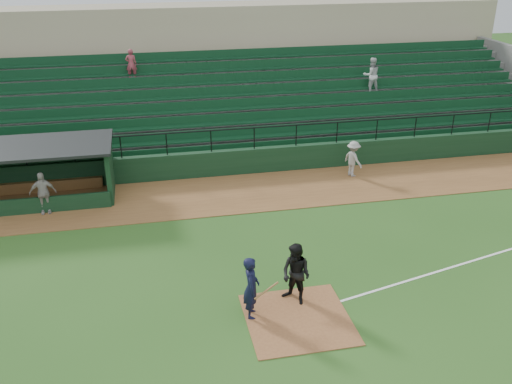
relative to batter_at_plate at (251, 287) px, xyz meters
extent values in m
plane|color=#264F19|center=(1.29, 0.53, -0.98)|extent=(90.00, 90.00, 0.00)
cube|color=brown|center=(1.29, 8.53, -0.96)|extent=(40.00, 4.00, 0.03)
cube|color=brown|center=(1.29, -0.47, -0.96)|extent=(3.00, 3.00, 0.03)
cube|color=white|center=(9.29, 1.73, -0.97)|extent=(17.49, 4.44, 0.01)
cube|color=black|center=(1.29, 10.73, -0.38)|extent=(36.00, 0.35, 1.20)
cylinder|color=black|center=(1.29, 10.73, 1.22)|extent=(36.00, 0.06, 0.06)
cube|color=slate|center=(1.29, 15.63, 0.82)|extent=(36.00, 9.00, 3.60)
cube|color=#0E361D|center=(1.29, 15.13, 1.27)|extent=(34.56, 8.00, 4.05)
cube|color=tan|center=(1.29, 22.13, 2.22)|extent=(38.00, 3.00, 6.40)
cube|color=slate|center=(1.29, 20.13, 2.72)|extent=(36.00, 2.00, 0.20)
imported|color=silver|center=(9.81, 15.43, 2.23)|extent=(0.93, 0.73, 1.92)
imported|color=#983744|center=(-3.02, 17.43, 2.97)|extent=(0.59, 0.38, 1.60)
cube|color=black|center=(-8.46, 10.93, 0.17)|extent=(8.50, 0.20, 2.30)
cube|color=black|center=(-4.21, 9.63, 0.17)|extent=(0.20, 2.60, 2.30)
cube|color=olive|center=(-8.46, 10.53, -0.73)|extent=(7.65, 0.40, 0.50)
cube|color=black|center=(-8.46, 8.28, -0.63)|extent=(8.50, 0.12, 0.70)
imported|color=black|center=(0.00, 0.00, 0.00)|extent=(0.58, 0.78, 1.96)
cylinder|color=olive|center=(0.40, -0.20, -0.03)|extent=(0.79, 0.34, 0.35)
imported|color=black|center=(1.44, 0.40, 0.01)|extent=(1.18, 1.21, 1.97)
imported|color=gray|center=(6.64, 9.35, -0.11)|extent=(0.97, 1.23, 1.67)
imported|color=#A8A29D|center=(-6.79, 8.24, -0.07)|extent=(1.06, 0.51, 1.75)
camera|label=1|loc=(-2.63, -13.30, 9.23)|focal=39.48mm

